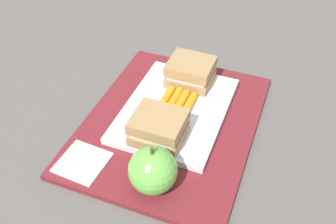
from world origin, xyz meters
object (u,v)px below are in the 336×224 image
paper_napkin (82,162)px  food_tray (176,110)px  sandwich_half_left (191,72)px  apple (153,170)px  carrot_sticks_bundle (176,104)px  sandwich_half_right (159,127)px

paper_napkin → food_tray: bearing=149.7°
sandwich_half_left → apple: bearing=5.9°
food_tray → carrot_sticks_bundle: 0.01m
carrot_sticks_bundle → apple: size_ratio=0.97×
sandwich_half_right → apple: 0.09m
sandwich_half_left → paper_napkin: size_ratio=1.14×
sandwich_half_left → apple: apple is taller
sandwich_half_left → carrot_sticks_bundle: size_ratio=1.02×
sandwich_half_left → food_tray: bearing=0.0°
food_tray → carrot_sticks_bundle: carrot_sticks_bundle is taller
carrot_sticks_bundle → apple: bearing=8.7°
sandwich_half_left → sandwich_half_right: (0.16, 0.00, 0.00)m
carrot_sticks_bundle → apple: apple is taller
food_tray → apple: 0.17m
sandwich_half_left → sandwich_half_right: same height
carrot_sticks_bundle → paper_napkin: size_ratio=1.12×
apple → paper_napkin: size_ratio=1.16×
sandwich_half_left → apple: size_ratio=0.99×
carrot_sticks_bundle → paper_napkin: (0.16, -0.09, -0.02)m
sandwich_half_left → paper_napkin: 0.26m
food_tray → sandwich_half_left: bearing=180.0°
sandwich_half_left → sandwich_half_right: bearing=0.0°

